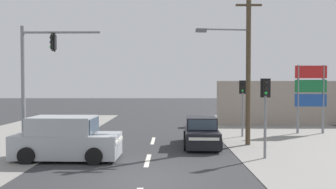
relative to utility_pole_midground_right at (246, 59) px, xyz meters
name	(u,v)px	position (x,y,z in m)	size (l,w,h in m)	color
ground_plane	(143,181)	(-5.08, -6.59, -4.69)	(140.00, 140.00, 0.00)	#303033
lane_dash_mid	(148,160)	(-5.08, -3.59, -4.68)	(0.20, 2.40, 0.01)	silver
lane_dash_far	(154,141)	(-5.08, 1.41, -4.68)	(0.20, 2.40, 0.01)	silver
utility_pole_midground_right	(246,59)	(0.00, 0.00, 0.00)	(3.78, 0.55, 8.67)	#4C3D2B
traffic_signal_mast	(35,73)	(-10.38, -2.52, -0.86)	(3.69, 0.44, 6.00)	slate
pedestal_signal_right_kerb	(266,104)	(0.11, -3.27, -2.27)	(0.44, 0.29, 3.56)	slate
pedestal_signal_far_median	(243,99)	(0.51, 2.88, -2.27)	(0.43, 0.31, 3.56)	slate
shopping_plaza_sign	(311,89)	(5.39, 4.26, -1.71)	(2.10, 0.16, 4.60)	slate
shopfront_wall_far	(291,103)	(5.92, 9.41, -2.89)	(12.00, 1.00, 3.60)	#A39384
sedan_kerbside_parked	(202,133)	(-2.41, -0.20, -3.98)	(2.03, 4.30, 1.56)	black
suv_oncoming_mid	(67,140)	(-8.65, -3.46, -3.80)	(4.58, 2.15, 1.90)	#A3A8AD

